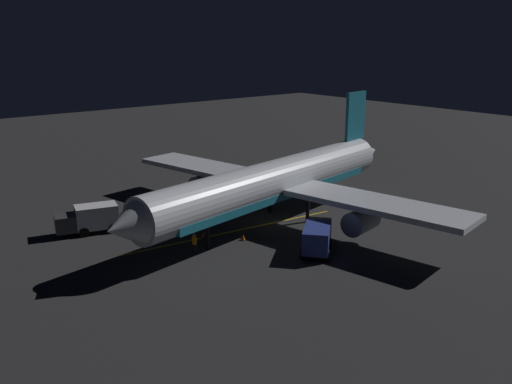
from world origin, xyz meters
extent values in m
cube|color=#29292A|center=(0.00, 0.00, -0.10)|extent=(180.00, 180.00, 0.20)
cube|color=gold|center=(0.52, 4.00, 0.00)|extent=(2.72, 21.87, 0.01)
cylinder|color=silver|center=(0.00, 0.00, 4.20)|extent=(9.39, 31.63, 3.89)
cube|color=teal|center=(0.00, 0.00, 3.13)|extent=(8.36, 26.96, 0.70)
cone|color=silver|center=(-2.99, 16.62, 4.20)|extent=(4.30, 3.74, 3.81)
cone|color=silver|center=(3.09, -17.20, 4.20)|extent=(4.27, 5.21, 3.50)
cube|color=teal|center=(2.60, -14.49, 8.81)|extent=(0.99, 3.61, 5.32)
cube|color=silver|center=(-9.80, -3.36, 3.62)|extent=(17.17, 7.66, 0.50)
cylinder|color=slate|center=(-9.20, -2.03, 2.22)|extent=(2.63, 3.52, 2.10)
cube|color=silver|center=(10.36, 0.26, 3.62)|extent=(17.17, 7.66, 0.50)
cylinder|color=slate|center=(9.33, 1.30, 2.22)|extent=(2.63, 3.52, 2.10)
cylinder|color=black|center=(-1.53, 8.51, 1.13)|extent=(0.42, 0.42, 2.26)
cylinder|color=black|center=(-1.84, -2.94, 1.13)|extent=(0.42, 0.42, 2.26)
cylinder|color=black|center=(2.75, -2.12, 1.13)|extent=(0.42, 0.42, 2.26)
cube|color=silver|center=(8.42, 14.00, 1.50)|extent=(3.03, 4.13, 2.10)
cube|color=#38383D|center=(9.16, 16.64, 1.20)|extent=(2.41, 2.27, 1.50)
cylinder|color=black|center=(8.77, 15.24, 0.45)|extent=(2.47, 1.49, 0.90)
cylinder|color=black|center=(8.07, 12.75, 0.45)|extent=(2.47, 1.49, 0.90)
cube|color=navy|center=(-8.14, 2.18, 1.39)|extent=(4.14, 4.37, 1.89)
cube|color=#38383D|center=(-6.29, -0.02, 1.20)|extent=(2.69, 2.66, 1.50)
cylinder|color=black|center=(-7.25, 1.12, 0.45)|extent=(2.35, 2.17, 0.90)
cylinder|color=black|center=(-9.02, 3.24, 0.45)|extent=(2.35, 2.17, 0.90)
cylinder|color=black|center=(-1.74, 10.01, 0.42)|extent=(0.32, 0.32, 0.85)
cylinder|color=orange|center=(-1.74, 10.01, 1.18)|extent=(0.40, 0.40, 0.65)
sphere|color=tan|center=(-1.74, 10.01, 1.62)|extent=(0.24, 0.24, 0.24)
cone|color=#EA590F|center=(-1.82, 4.96, 0.28)|extent=(0.36, 0.36, 0.55)
cube|color=black|center=(-1.82, 4.96, 0.01)|extent=(0.50, 0.50, 0.03)
cone|color=#EA590F|center=(0.92, 7.34, 0.28)|extent=(0.36, 0.36, 0.55)
cube|color=black|center=(0.92, 7.34, 0.01)|extent=(0.50, 0.50, 0.03)
camera|label=1|loc=(-38.12, 33.22, 17.43)|focal=38.89mm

